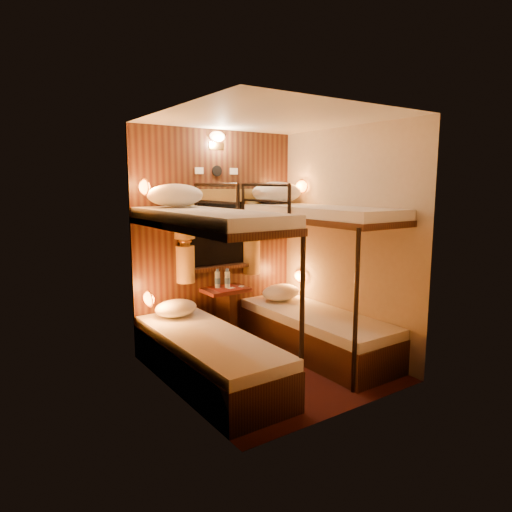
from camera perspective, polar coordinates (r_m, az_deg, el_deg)
floor at (r=4.66m, az=1.76°, el=-13.85°), size 2.10×2.10×0.00m
ceiling at (r=4.33m, az=1.92°, el=16.84°), size 2.10×2.10×0.00m
wall_back at (r=5.21m, az=-4.99°, el=2.27°), size 2.40×0.00×2.40m
wall_front at (r=3.55m, az=11.87°, el=-1.06°), size 2.40×0.00×2.40m
wall_left at (r=3.84m, az=-10.31°, el=-0.27°), size 0.00×2.40×2.40m
wall_right at (r=4.99m, az=11.16°, el=1.82°), size 0.00×2.40×2.40m
back_panel at (r=5.20m, az=-4.91°, el=2.25°), size 2.00×0.03×2.40m
bunk_left at (r=4.20m, az=-6.01°, el=-8.38°), size 0.72×1.90×1.82m
bunk_right at (r=4.92m, az=7.46°, el=-5.80°), size 0.72×1.90×1.82m
window at (r=5.18m, az=-4.74°, el=2.01°), size 1.00×0.12×0.79m
curtains at (r=5.14m, az=-4.57°, el=2.89°), size 1.10×0.22×1.00m
back_fixtures at (r=5.15m, az=-4.87°, el=13.84°), size 0.54×0.09×0.48m
reading_lamps at (r=4.91m, az=-2.99°, el=2.34°), size 2.00×0.20×1.25m
table at (r=5.19m, az=-3.78°, el=-6.58°), size 0.50×0.34×0.66m
bottle_left at (r=5.13m, az=-4.84°, el=-2.98°), size 0.06×0.06×0.22m
bottle_right at (r=5.14m, az=-3.61°, el=-2.97°), size 0.06×0.06×0.22m
sachet_a at (r=5.13m, az=-3.16°, el=-4.03°), size 0.09×0.07×0.01m
sachet_b at (r=5.21m, az=-1.89°, el=-3.81°), size 0.09×0.08×0.01m
pillow_lower_left at (r=4.79m, az=-9.97°, el=-6.44°), size 0.45×0.32×0.18m
pillow_lower_right at (r=5.38m, az=3.13°, el=-4.55°), size 0.48×0.34×0.19m
pillow_upper_left at (r=4.57m, az=-10.04°, el=7.49°), size 0.57×0.41×0.22m
pillow_upper_right at (r=5.30m, az=2.61°, el=7.94°), size 0.62×0.45×0.24m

